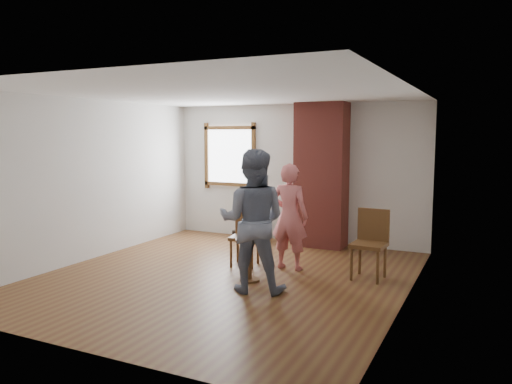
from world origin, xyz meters
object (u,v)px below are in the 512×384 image
Objects in this scene: person_pink at (289,217)px; dining_chair_left at (246,233)px; side_table at (250,253)px; dining_chair_right at (371,240)px; man at (253,221)px; stoneware_crock at (255,228)px.

dining_chair_left is at bearing 5.83° from person_pink.
side_table is 0.37× the size of person_pink.
dining_chair_right is 0.53× the size of man.
person_pink is (0.26, 0.83, 0.40)m from side_table.
man is at bearing 89.74° from person_pink.
side_table is at bearing -69.89° from dining_chair_left.
person_pink reaches higher than dining_chair_right.
stoneware_crock is 3.01m from dining_chair_right.
dining_chair_right is 1.63× the size of side_table.
stoneware_crock is at bearing 101.55° from dining_chair_left.
person_pink is at bearing 72.92° from side_table.
dining_chair_right reaches higher than side_table.
stoneware_crock is 0.82× the size of side_table.
stoneware_crock is 0.30× the size of person_pink.
man is (1.32, -2.79, 0.68)m from stoneware_crock.
person_pink is at bearing -106.44° from man.
stoneware_crock is 0.26× the size of man.
dining_chair_right is (2.57, -1.53, 0.30)m from stoneware_crock.
man is 1.20m from person_pink.
man is (0.22, -0.36, 0.52)m from side_table.
dining_chair_right is at bearing -149.78° from man.
dining_chair_left is at bearing -68.54° from stoneware_crock.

